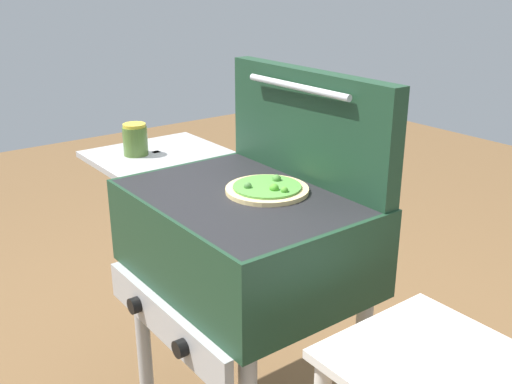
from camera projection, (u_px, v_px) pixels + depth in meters
grill at (240, 243)px, 1.60m from camera, size 0.96×0.53×0.90m
grill_lid_open at (308, 125)px, 1.61m from camera, size 0.63×0.08×0.30m
pizza_veggie at (267, 189)px, 1.55m from camera, size 0.22×0.22×0.03m
sauce_jar at (135, 140)px, 1.85m from camera, size 0.08×0.08×0.10m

